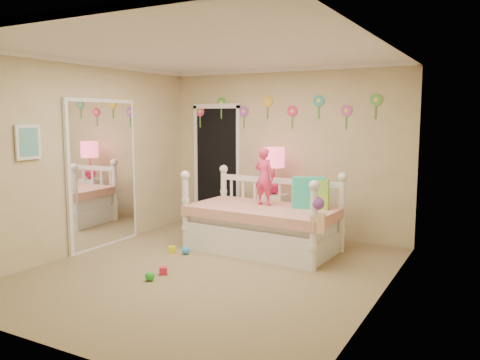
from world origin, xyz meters
The scene contains 18 objects.
floor centered at (0.00, 0.00, 0.00)m, with size 4.00×4.50×0.01m, color #7F684C.
ceiling centered at (0.00, 0.00, 2.60)m, with size 4.00×4.50×0.01m, color white.
back_wall centered at (0.00, 2.25, 1.30)m, with size 4.00×0.01×2.60m, color tan.
left_wall centered at (-2.00, 0.00, 1.30)m, with size 0.01×4.50×2.60m, color tan.
right_wall centered at (2.00, 0.00, 1.30)m, with size 0.01×4.50×2.60m, color tan.
crown_molding centered at (0.00, 0.00, 2.57)m, with size 4.00×4.50×0.06m, color white, non-canonical shape.
daybed centered at (0.15, 1.16, 0.56)m, with size 2.05×1.10×1.11m, color white, non-canonical shape.
pillow_turquoise centered at (0.75, 1.34, 0.83)m, with size 0.43×0.15×0.43m, color #28C8AE.
pillow_lime centered at (0.80, 1.36, 0.82)m, with size 0.43×0.16×0.40m, color #8DD942.
child centered at (0.11, 1.28, 1.02)m, with size 0.29×0.19×0.81m, color #F3376B.
nightstand centered at (-0.02, 1.88, 0.34)m, with size 0.41×0.31×0.68m, color white.
table_lamp centered at (-0.02, 1.88, 1.15)m, with size 0.32×0.32×0.71m.
closet_doorway centered at (-1.25, 2.23, 1.03)m, with size 0.90×0.04×2.07m, color black.
flower_decals centered at (-0.09, 2.24, 1.94)m, with size 3.40×0.02×0.50m, color #B2668C, non-canonical shape.
mirror_closet centered at (-1.96, 0.30, 1.05)m, with size 0.07×1.30×2.10m, color white.
wall_picture centered at (-1.97, -0.90, 1.55)m, with size 0.05×0.34×0.42m, color white.
hanging_bag centered at (1.12, 0.63, 0.68)m, with size 0.20×0.16×0.36m, color beige, non-canonical shape.
toy_scatter centered at (-0.74, 0.03, 0.06)m, with size 0.80×1.30×0.11m, color #996666, non-canonical shape.
Camera 1 is at (3.04, -4.77, 1.84)m, focal length 36.30 mm.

